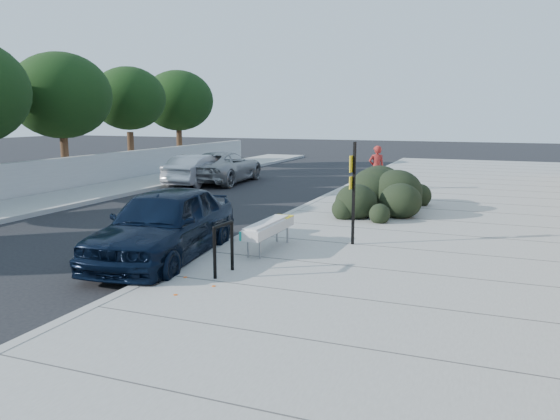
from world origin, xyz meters
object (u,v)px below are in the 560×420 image
(pedestrian, at_px, (376,168))
(bench, at_px, (269,228))
(wagon_silver, at_px, (199,170))
(bike_rack, at_px, (223,244))
(suv_silver, at_px, (223,167))
(sign_post, at_px, (353,187))
(sedan_navy, at_px, (164,224))

(pedestrian, bearing_deg, bench, 60.71)
(wagon_silver, bearing_deg, bike_rack, 120.96)
(pedestrian, bearing_deg, wagon_silver, -26.30)
(wagon_silver, xyz_separation_m, suv_silver, (0.72, 1.15, 0.04))
(bench, xyz_separation_m, suv_silver, (-7.61, 12.33, 0.09))
(sign_post, bearing_deg, sedan_navy, -131.75)
(pedestrian, bearing_deg, bike_rack, 60.67)
(bike_rack, bearing_deg, sedan_navy, 159.72)
(sign_post, distance_m, suv_silver, 14.50)
(wagon_silver, height_order, pedestrian, pedestrian)
(sign_post, xyz_separation_m, sedan_navy, (-3.80, -2.57, -0.74))
(suv_silver, bearing_deg, sign_post, 126.61)
(sign_post, relative_size, suv_silver, 0.46)
(sedan_navy, xyz_separation_m, wagon_silver, (-6.25, 12.49, -0.13))
(sedan_navy, bearing_deg, pedestrian, 72.44)
(suv_silver, distance_m, pedestrian, 7.89)
(bike_rack, bearing_deg, pedestrian, 93.37)
(bike_rack, xyz_separation_m, wagon_silver, (-8.27, 13.42, -0.06))
(sedan_navy, height_order, suv_silver, sedan_navy)
(sign_post, relative_size, wagon_silver, 0.58)
(sedan_navy, distance_m, pedestrian, 12.97)
(bike_rack, height_order, suv_silver, suv_silver)
(bike_rack, relative_size, wagon_silver, 0.24)
(sign_post, height_order, pedestrian, sign_post)
(bench, xyz_separation_m, pedestrian, (0.23, 11.45, 0.42))
(sedan_navy, xyz_separation_m, suv_silver, (-5.54, 13.63, -0.09))
(suv_silver, xyz_separation_m, pedestrian, (7.84, -0.87, 0.33))
(sedan_navy, bearing_deg, sign_post, 26.71)
(bike_rack, distance_m, suv_silver, 16.41)
(bench, xyz_separation_m, sign_post, (1.73, 1.26, 0.92))
(bench, relative_size, bike_rack, 2.10)
(bench, height_order, suv_silver, suv_silver)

